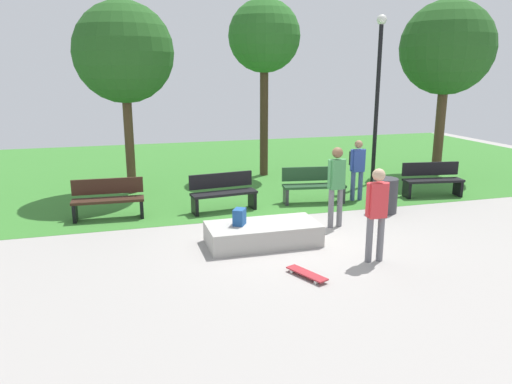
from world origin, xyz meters
name	(u,v)px	position (x,y,z in m)	size (l,w,h in m)	color
ground_plane	(291,234)	(0.00, 0.00, 0.00)	(28.00, 28.00, 0.00)	#9E9993
grass_lawn	(217,167)	(0.00, 7.62, 0.00)	(26.60, 12.77, 0.01)	#387A2D
concrete_ledge	(263,234)	(-0.74, -0.42, 0.21)	(2.19, 1.05, 0.42)	#A8A59E
backpack_on_ledge	(239,217)	(-1.20, -0.36, 0.58)	(0.28, 0.20, 0.32)	#1E4C8C
skater_performing_trick	(377,208)	(0.91, -1.84, 0.99)	(0.43, 0.22, 1.69)	slate
skater_watching	(336,181)	(1.09, 0.18, 1.04)	(0.43, 0.24, 1.76)	slate
skateboard_by_ledge	(307,274)	(-0.50, -2.17, 0.06)	(0.50, 0.81, 0.08)	#A5262D
park_bench_center_lawn	(108,198)	(-3.66, 2.21, 0.48)	(1.62, 0.53, 0.91)	#331E14
park_bench_near_lamppost	(432,179)	(4.77, 1.93, 0.48)	(1.65, 0.69, 0.91)	black
park_bench_far_right	(223,191)	(-0.98, 2.10, 0.48)	(1.64, 0.66, 0.91)	black
park_bench_by_oak	(313,184)	(1.42, 2.21, 0.48)	(1.65, 0.70, 0.91)	#1E4223
tree_slender_maple	(264,38)	(1.20, 5.86, 4.31)	(2.22, 2.22, 5.47)	#42301E
tree_tall_oak	(124,53)	(-3.05, 4.59, 3.77)	(2.63, 2.63, 5.11)	#4C3823
tree_young_birch	(447,49)	(6.66, 4.35, 3.99)	(2.88, 2.88, 5.46)	#4C3823
lamp_post	(378,86)	(4.02, 3.80, 2.90)	(0.28, 0.28, 4.86)	black
trash_bin	(385,195)	(2.72, 0.89, 0.42)	(0.60, 0.60, 0.84)	#333338
pedestrian_with_backpack	(357,165)	(2.59, 2.12, 0.95)	(0.43, 0.35, 1.59)	#3F5184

